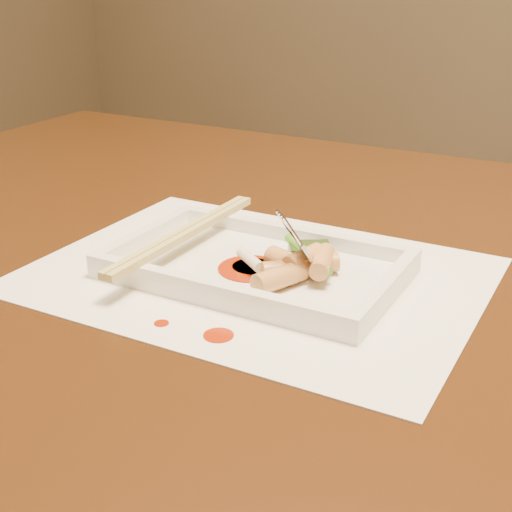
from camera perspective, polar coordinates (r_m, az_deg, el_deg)
The scene contains 23 objects.
table at distance 0.73m, azimuth 5.57°, elevation -7.81°, with size 1.40×0.90×0.75m.
placemat at distance 0.65m, azimuth 0.00°, elevation -1.51°, with size 0.40×0.30×0.00m, color white.
sauce_splatter_a at distance 0.55m, azimuth -3.02°, elevation -6.35°, with size 0.02×0.02×0.00m, color #9C2204.
sauce_splatter_b at distance 0.57m, azimuth -7.57°, elevation -5.35°, with size 0.01×0.01×0.00m, color #9C2204.
plate_base at distance 0.65m, azimuth 0.00°, elevation -1.13°, with size 0.26×0.16×0.01m, color white.
plate_rim_far at distance 0.71m, azimuth 2.87°, elevation 1.82°, with size 0.26×0.01×0.01m, color white.
plate_rim_near at distance 0.59m, azimuth -3.45°, elevation -2.72°, with size 0.26×0.01×0.01m, color white.
plate_rim_left at distance 0.71m, azimuth -8.81°, elevation 1.64°, with size 0.01×0.14×0.01m, color white.
plate_rim_right at distance 0.60m, azimuth 10.40°, elevation -2.46°, with size 0.01×0.14×0.01m, color white.
veg_piece at distance 0.67m, azimuth 4.30°, elevation 0.41°, with size 0.04×0.03×0.01m, color black.
scallion_white at distance 0.63m, azimuth -0.45°, elevation -0.30°, with size 0.01×0.01×0.04m, color #EAEACC.
scallion_green at distance 0.64m, azimuth 4.13°, elevation 0.16°, with size 0.01×0.01×0.09m, color #359017.
chopstick_a at distance 0.68m, azimuth -6.04°, elevation 1.86°, with size 0.01×0.23×0.01m, color tan.
chopstick_b at distance 0.68m, azimuth -5.49°, elevation 1.74°, with size 0.01×0.23×0.01m, color tan.
fork at distance 0.61m, azimuth 6.60°, elevation 4.89°, with size 0.09×0.10×0.14m, color silver, non-canonical shape.
sauce_blob_0 at distance 0.65m, azimuth -0.23°, elevation -0.87°, with size 0.04×0.04×0.00m, color #9C2204.
sauce_blob_1 at distance 0.64m, azimuth -0.40°, elevation -1.01°, with size 0.06×0.06×0.00m, color #9C2204.
rice_cake_0 at distance 0.63m, azimuth 4.64°, elevation -0.57°, with size 0.02×0.02×0.04m, color tan.
rice_cake_1 at distance 0.63m, azimuth 2.57°, elevation -0.54°, with size 0.02×0.02×0.04m, color tan.
rice_cake_2 at distance 0.63m, azimuth 3.83°, elevation -0.17°, with size 0.02×0.02×0.04m, color tan.
rice_cake_3 at distance 0.62m, azimuth 2.31°, elevation -1.06°, with size 0.02×0.02×0.04m, color tan.
rice_cake_4 at distance 0.60m, azimuth 1.85°, elevation -1.75°, with size 0.02×0.02×0.05m, color tan.
rice_cake_5 at distance 0.62m, azimuth 5.33°, elevation -0.44°, with size 0.02×0.02×0.05m, color tan.
Camera 1 is at (0.24, -0.58, 1.02)m, focal length 50.00 mm.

